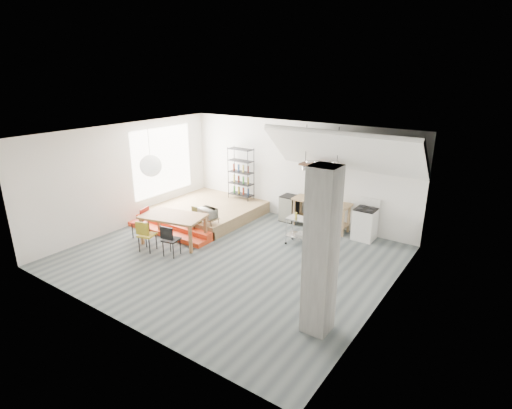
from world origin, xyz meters
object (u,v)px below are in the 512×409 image
Objects in this scene: dining_table at (173,218)px; rolling_cart at (301,228)px; stove at (365,223)px; mini_fridge at (289,208)px.

dining_table reaches higher than rolling_cart.
stove is 0.61× the size of dining_table.
rolling_cart is at bearing 19.39° from dining_table.
mini_fridge is at bearing 49.36° from dining_table.
stove reaches higher than rolling_cart.
mini_fridge is (1.79, 3.40, -0.32)m from dining_table.
dining_table is at bearing -142.32° from stove.
mini_fridge is (-1.25, 1.48, -0.09)m from rolling_cart.
stove is at bearing -0.98° from mini_fridge.
dining_table is 2.36× the size of rolling_cart.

